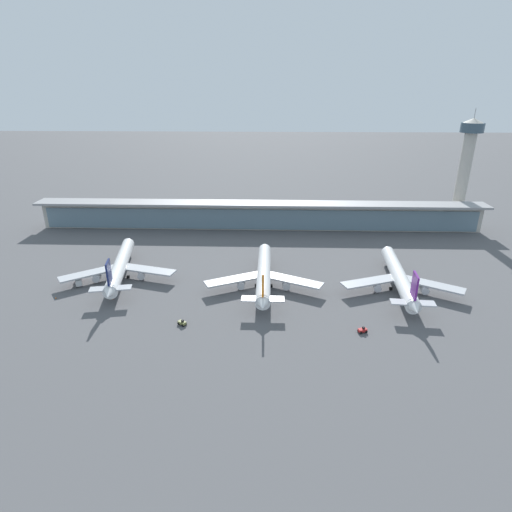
{
  "coord_description": "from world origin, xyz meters",
  "views": [
    {
      "loc": [
        5.52,
        -146.87,
        74.7
      ],
      "look_at": [
        0.0,
        17.27,
        7.43
      ],
      "focal_mm": 29.37,
      "sensor_mm": 36.0,
      "label": 1
    }
  ],
  "objects_px": {
    "airliner_centre_stand": "(264,274)",
    "airliner_right_stand": "(399,277)",
    "control_tower": "(466,163)",
    "airliner_left_stand": "(120,266)",
    "service_truck_mid_apron_olive": "(182,323)",
    "service_truck_under_wing_red": "(78,281)",
    "safety_cone_bravo": "(113,298)",
    "service_truck_near_nose_red": "(363,330)",
    "safety_cone_alpha": "(56,298)"
  },
  "relations": [
    {
      "from": "airliner_centre_stand",
      "to": "safety_cone_bravo",
      "type": "xyz_separation_m",
      "value": [
        -56.58,
        -13.45,
        -4.77
      ]
    },
    {
      "from": "airliner_right_stand",
      "to": "control_tower",
      "type": "distance_m",
      "value": 107.57
    },
    {
      "from": "service_truck_under_wing_red",
      "to": "safety_cone_bravo",
      "type": "xyz_separation_m",
      "value": [
        17.93,
        -11.59,
        -1.37
      ]
    },
    {
      "from": "service_truck_mid_apron_olive",
      "to": "airliner_right_stand",
      "type": "bearing_deg",
      "value": 20.34
    },
    {
      "from": "service_truck_near_nose_red",
      "to": "control_tower",
      "type": "distance_m",
      "value": 145.51
    },
    {
      "from": "control_tower",
      "to": "service_truck_near_nose_red",
      "type": "bearing_deg",
      "value": -122.99
    },
    {
      "from": "airliner_left_stand",
      "to": "airliner_right_stand",
      "type": "bearing_deg",
      "value": -3.52
    },
    {
      "from": "safety_cone_bravo",
      "to": "airliner_centre_stand",
      "type": "bearing_deg",
      "value": 13.37
    },
    {
      "from": "airliner_centre_stand",
      "to": "safety_cone_bravo",
      "type": "bearing_deg",
      "value": -166.63
    },
    {
      "from": "service_truck_mid_apron_olive",
      "to": "control_tower",
      "type": "distance_m",
      "value": 182.47
    },
    {
      "from": "service_truck_mid_apron_olive",
      "to": "airliner_centre_stand",
      "type": "bearing_deg",
      "value": 48.83
    },
    {
      "from": "airliner_left_stand",
      "to": "service_truck_near_nose_red",
      "type": "height_order",
      "value": "airliner_left_stand"
    },
    {
      "from": "airliner_right_stand",
      "to": "safety_cone_alpha",
      "type": "distance_m",
      "value": 132.04
    },
    {
      "from": "airliner_centre_stand",
      "to": "control_tower",
      "type": "xyz_separation_m",
      "value": [
        109.74,
        85.36,
        29.64
      ]
    },
    {
      "from": "service_truck_near_nose_red",
      "to": "safety_cone_alpha",
      "type": "xyz_separation_m",
      "value": [
        -110.99,
        19.64,
        -0.56
      ]
    },
    {
      "from": "control_tower",
      "to": "airliner_left_stand",
      "type": "bearing_deg",
      "value": -154.87
    },
    {
      "from": "airliner_centre_stand",
      "to": "control_tower",
      "type": "height_order",
      "value": "control_tower"
    },
    {
      "from": "safety_cone_bravo",
      "to": "service_truck_under_wing_red",
      "type": "bearing_deg",
      "value": 147.12
    },
    {
      "from": "airliner_left_stand",
      "to": "service_truck_mid_apron_olive",
      "type": "distance_m",
      "value": 49.38
    },
    {
      "from": "airliner_right_stand",
      "to": "safety_cone_bravo",
      "type": "height_order",
      "value": "airliner_right_stand"
    },
    {
      "from": "airliner_left_stand",
      "to": "service_truck_under_wing_red",
      "type": "relative_size",
      "value": 7.98
    },
    {
      "from": "control_tower",
      "to": "airliner_right_stand",
      "type": "bearing_deg",
      "value": -123.25
    },
    {
      "from": "service_truck_near_nose_red",
      "to": "safety_cone_alpha",
      "type": "relative_size",
      "value": 4.67
    },
    {
      "from": "service_truck_mid_apron_olive",
      "to": "control_tower",
      "type": "relative_size",
      "value": 0.05
    },
    {
      "from": "safety_cone_bravo",
      "to": "control_tower",
      "type": "bearing_deg",
      "value": 30.71
    },
    {
      "from": "airliner_left_stand",
      "to": "safety_cone_bravo",
      "type": "xyz_separation_m",
      "value": [
        3.22,
        -19.27,
        -4.77
      ]
    },
    {
      "from": "airliner_left_stand",
      "to": "service_truck_mid_apron_olive",
      "type": "xyz_separation_m",
      "value": [
        32.92,
        -36.56,
        -4.22
      ]
    },
    {
      "from": "airliner_right_stand",
      "to": "service_truck_mid_apron_olive",
      "type": "distance_m",
      "value": 85.36
    },
    {
      "from": "service_truck_mid_apron_olive",
      "to": "safety_cone_alpha",
      "type": "relative_size",
      "value": 4.74
    },
    {
      "from": "safety_cone_alpha",
      "to": "airliner_right_stand",
      "type": "bearing_deg",
      "value": 5.47
    },
    {
      "from": "service_truck_near_nose_red",
      "to": "airliner_right_stand",
      "type": "bearing_deg",
      "value": 57.71
    },
    {
      "from": "service_truck_mid_apron_olive",
      "to": "control_tower",
      "type": "height_order",
      "value": "control_tower"
    },
    {
      "from": "control_tower",
      "to": "safety_cone_bravo",
      "type": "relative_size",
      "value": 90.71
    },
    {
      "from": "airliner_centre_stand",
      "to": "control_tower",
      "type": "relative_size",
      "value": 0.95
    },
    {
      "from": "control_tower",
      "to": "safety_cone_alpha",
      "type": "distance_m",
      "value": 215.31
    },
    {
      "from": "airliner_right_stand",
      "to": "service_truck_under_wing_red",
      "type": "xyz_separation_m",
      "value": [
        -127.56,
        -0.75,
        -3.4
      ]
    },
    {
      "from": "airliner_centre_stand",
      "to": "safety_cone_alpha",
      "type": "distance_m",
      "value": 79.63
    },
    {
      "from": "service_truck_mid_apron_olive",
      "to": "airliner_left_stand",
      "type": "bearing_deg",
      "value": 132.0
    },
    {
      "from": "safety_cone_alpha",
      "to": "service_truck_near_nose_red",
      "type": "bearing_deg",
      "value": -10.03
    },
    {
      "from": "service_truck_mid_apron_olive",
      "to": "safety_cone_bravo",
      "type": "relative_size",
      "value": 4.74
    },
    {
      "from": "airliner_right_stand",
      "to": "airliner_left_stand",
      "type": "bearing_deg",
      "value": 176.48
    },
    {
      "from": "service_truck_under_wing_red",
      "to": "safety_cone_bravo",
      "type": "height_order",
      "value": "service_truck_under_wing_red"
    },
    {
      "from": "airliner_right_stand",
      "to": "service_truck_mid_apron_olive",
      "type": "xyz_separation_m",
      "value": [
        -79.94,
        -29.63,
        -4.22
      ]
    },
    {
      "from": "airliner_left_stand",
      "to": "control_tower",
      "type": "distance_m",
      "value": 189.61
    },
    {
      "from": "airliner_centre_stand",
      "to": "airliner_right_stand",
      "type": "relative_size",
      "value": 1.0
    },
    {
      "from": "airliner_centre_stand",
      "to": "airliner_right_stand",
      "type": "height_order",
      "value": "same"
    },
    {
      "from": "airliner_left_stand",
      "to": "airliner_right_stand",
      "type": "xyz_separation_m",
      "value": [
        112.85,
        -6.93,
        0.0
      ]
    },
    {
      "from": "airliner_centre_stand",
      "to": "safety_cone_bravo",
      "type": "distance_m",
      "value": 58.36
    },
    {
      "from": "airliner_right_stand",
      "to": "safety_cone_bravo",
      "type": "relative_size",
      "value": 86.8
    },
    {
      "from": "airliner_left_stand",
      "to": "service_truck_under_wing_red",
      "type": "xyz_separation_m",
      "value": [
        -14.71,
        -7.68,
        -3.4
      ]
    }
  ]
}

